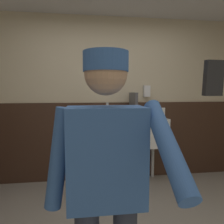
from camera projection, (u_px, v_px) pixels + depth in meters
name	position (u px, v px, depth m)	size (l,w,h in m)	color
wall_back	(105.00, 100.00, 3.40)	(4.93, 0.12, 2.57)	beige
wainscot_band_back	(106.00, 141.00, 3.39)	(4.33, 0.03, 1.24)	#382319
urinal_left	(108.00, 133.00, 3.23)	(0.40, 0.34, 1.24)	white
urinal_middle	(155.00, 132.00, 3.33)	(0.40, 0.34, 1.24)	white
privacy_divider_panel	(133.00, 122.00, 3.20)	(0.04, 0.40, 0.90)	#4C4C51
person	(106.00, 175.00, 1.16)	(0.64, 0.60, 1.63)	#2D3342
cell_phone	(213.00, 78.00, 0.66)	(0.06, 0.02, 0.11)	black
soap_dispenser	(147.00, 91.00, 3.37)	(0.10, 0.07, 0.18)	silver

